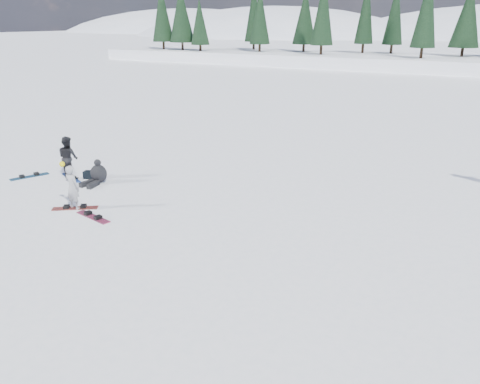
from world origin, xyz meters
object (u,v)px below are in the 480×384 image
Objects in this scene: seated_rider at (98,174)px; gear_bag at (90,175)px; snowboard_loose_b at (93,217)px; snowboard_loose_a at (29,177)px; snowboarder_woman at (72,187)px; snowboarder_man at (68,157)px.

seated_rider reaches higher than gear_bag.
gear_bag is at bearing 147.80° from snowboard_loose_b.
snowboard_loose_b is (5.30, -1.88, 0.00)m from snowboard_loose_a.
snowboard_loose_a is at bearing 172.40° from snowboard_loose_b.
snowboarder_woman is at bearing 177.76° from snowboard_loose_b.
snowboard_loose_b is (1.09, -0.27, -0.76)m from snowboarder_woman.
snowboard_loose_a is (-3.01, -0.76, -0.35)m from seated_rider.
snowboard_loose_b is (3.71, -2.57, -0.84)m from snowboarder_man.
snowboarder_woman is at bearing -54.01° from gear_bag.
snowboarder_man is 3.80× the size of gear_bag.
snowboard_loose_a is at bearing -167.36° from seated_rider.
snowboard_loose_b is at bearing 167.89° from snowboarder_woman.
snowboard_loose_b is at bearing -50.56° from seated_rider.
snowboarder_woman is 1.49× the size of seated_rider.
gear_bag is at bearing 158.02° from seated_rider.
seated_rider is (1.42, 0.06, -0.49)m from snowboarder_man.
snowboarder_woman is at bearing -86.42° from snowboard_loose_a.
snowboarder_woman reaches higher than gear_bag.
snowboarder_man is 1.50m from seated_rider.
snowboarder_woman is 2.69m from seated_rider.
snowboard_loose_a is (-2.31, -1.02, -0.14)m from gear_bag.
snowboarder_man is 1.14× the size of snowboard_loose_b.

